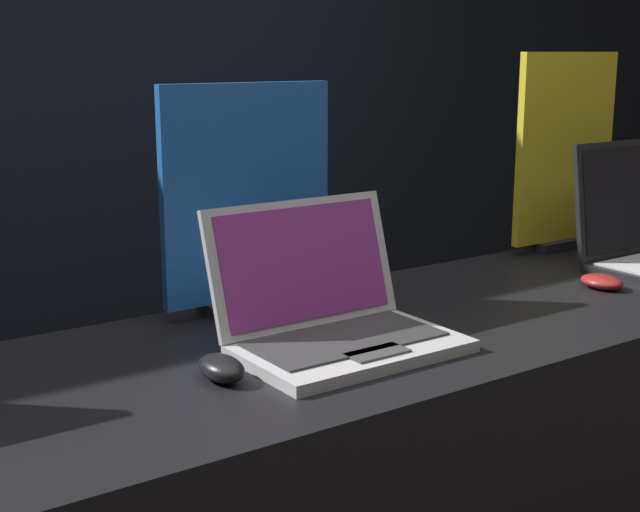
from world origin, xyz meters
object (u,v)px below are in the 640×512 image
(laptop_middle, at_px, (333,313))
(mouse_back, at_px, (602,282))
(mouse_middle, at_px, (221,368))
(promo_stand_back, at_px, (565,156))
(promo_stand_middle, at_px, (249,204))

(laptop_middle, height_order, mouse_back, laptop_middle)
(mouse_middle, relative_size, promo_stand_back, 0.20)
(mouse_back, bearing_deg, laptop_middle, 178.23)
(mouse_back, bearing_deg, mouse_middle, -179.05)
(laptop_middle, xyz_separation_m, promo_stand_middle, (0.00, 0.27, 0.15))
(laptop_middle, bearing_deg, promo_stand_middle, 90.00)
(laptop_middle, relative_size, mouse_middle, 3.71)
(laptop_middle, distance_m, mouse_middle, 0.24)
(mouse_middle, xyz_separation_m, promo_stand_back, (1.16, 0.33, 0.22))
(promo_stand_back, bearing_deg, mouse_middle, -164.09)
(mouse_middle, height_order, promo_stand_middle, promo_stand_middle)
(mouse_middle, xyz_separation_m, promo_stand_middle, (0.24, 0.31, 0.19))
(laptop_middle, bearing_deg, mouse_middle, -171.22)
(laptop_middle, relative_size, promo_stand_back, 0.75)
(promo_stand_back, bearing_deg, promo_stand_middle, -178.77)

